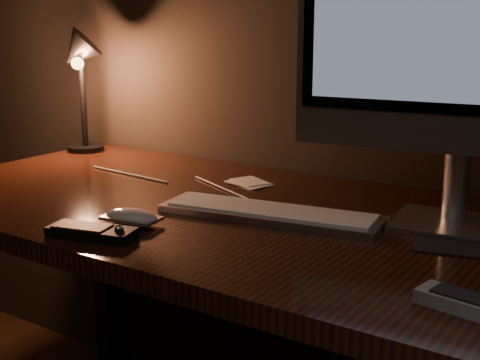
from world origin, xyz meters
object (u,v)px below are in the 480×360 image
Objects in this scene: monitor at (463,21)px; mouse at (132,219)px; media_remote at (92,232)px; desk_lamp at (79,69)px; keyboard at (271,212)px; desk at (261,258)px.

monitor is 0.71m from mouse.
desk_lamp is at bearing 123.01° from media_remote.
mouse is at bearing -144.70° from keyboard.
keyboard is at bearing 40.93° from media_remote.
desk_lamp is (-0.59, 0.43, 0.23)m from mouse.
monitor is at bearing 13.54° from keyboard.
monitor is 5.75× the size of mouse.
mouse reaches higher than keyboard.
desk is at bearing -179.54° from monitor.
media_remote reaches higher than desk.
monitor is 1.43× the size of keyboard.
desk_lamp is (-0.79, 0.24, 0.24)m from keyboard.
desk_lamp reaches higher than keyboard.
desk_lamp is at bearing 136.33° from mouse.
media_remote is (-0.00, -0.10, 0.00)m from mouse.
desk is 0.64m from monitor.
keyboard is 4.01× the size of mouse.
keyboard is at bearing 4.84° from desk_lamp.
desk is 3.54× the size of keyboard.
desk_lamp is (-1.10, 0.10, -0.14)m from monitor.
media_remote is at bearing -99.90° from mouse.
media_remote is at bearing -20.57° from desk_lamp.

